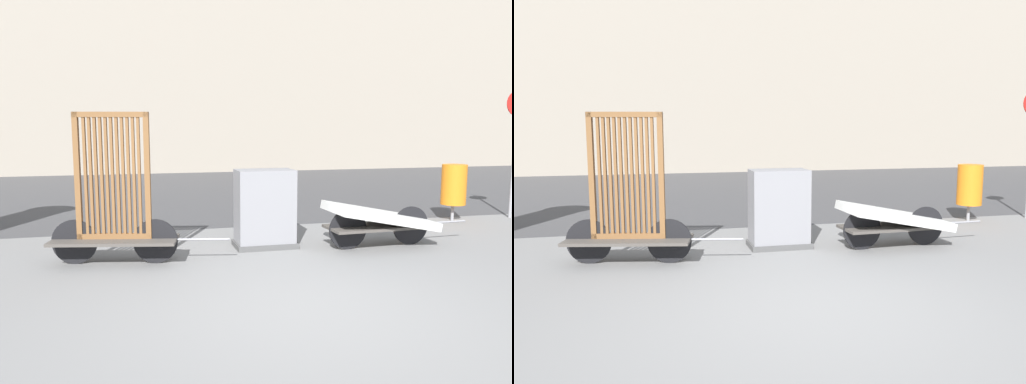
% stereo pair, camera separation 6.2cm
% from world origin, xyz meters
% --- Properties ---
extents(ground_plane, '(60.00, 60.00, 0.00)m').
position_xyz_m(ground_plane, '(0.00, 0.00, 0.00)').
color(ground_plane, slate).
extents(road_strip, '(56.00, 10.77, 0.01)m').
position_xyz_m(road_strip, '(0.00, 9.53, 0.00)').
color(road_strip, '#424244').
rests_on(road_strip, ground_plane).
extents(building_facade, '(48.00, 4.00, 10.46)m').
position_xyz_m(building_facade, '(0.00, 16.91, 5.23)').
color(building_facade, '#9E9384').
rests_on(building_facade, ground_plane).
extents(bike_cart_with_bedframe, '(2.36, 0.93, 2.00)m').
position_xyz_m(bike_cart_with_bedframe, '(-1.92, 2.19, 0.71)').
color(bike_cart_with_bedframe, '#4C4742').
rests_on(bike_cart_with_bedframe, ground_plane).
extents(bike_cart_with_mattress, '(2.35, 0.91, 0.70)m').
position_xyz_m(bike_cart_with_mattress, '(1.93, 2.19, 0.43)').
color(bike_cart_with_mattress, '#4C4742').
rests_on(bike_cart_with_mattress, ground_plane).
extents(utility_cabinet, '(0.92, 0.57, 1.18)m').
position_xyz_m(utility_cabinet, '(0.24, 2.62, 0.55)').
color(utility_cabinet, '#4C4C4C').
rests_on(utility_cabinet, ground_plane).
extents(trash_bin, '(0.47, 0.47, 1.09)m').
position_xyz_m(trash_bin, '(4.32, 3.79, 0.70)').
color(trash_bin, gray).
rests_on(trash_bin, ground_plane).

